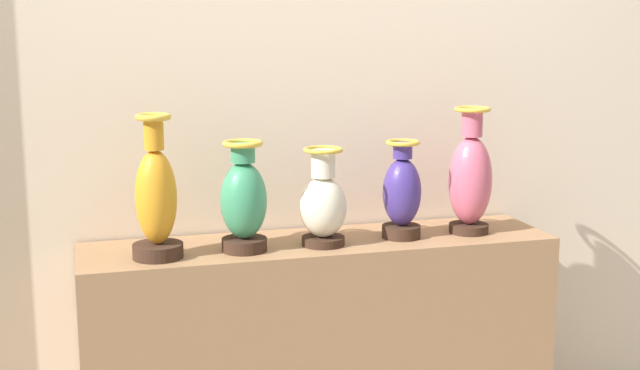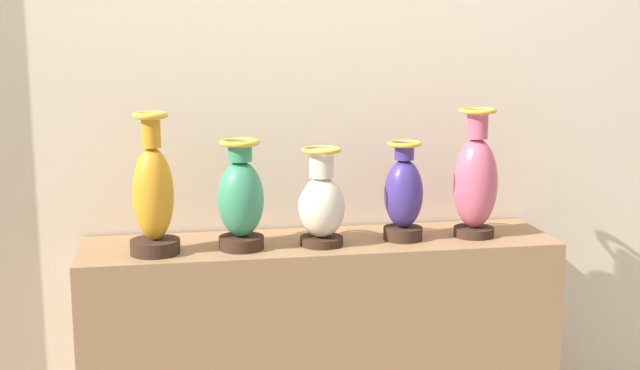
{
  "view_description": "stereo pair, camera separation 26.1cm",
  "coord_description": "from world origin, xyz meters",
  "px_view_note": "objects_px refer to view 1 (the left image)",
  "views": [
    {
      "loc": [
        -0.73,
        -2.57,
        1.5
      ],
      "look_at": [
        0.0,
        0.0,
        1.0
      ],
      "focal_mm": 47.53,
      "sensor_mm": 36.0,
      "label": 1
    },
    {
      "loc": [
        -0.47,
        -2.62,
        1.5
      ],
      "look_at": [
        0.0,
        0.0,
        1.0
      ],
      "focal_mm": 47.53,
      "sensor_mm": 36.0,
      "label": 2
    }
  ],
  "objects_px": {
    "vase_jade": "(244,201)",
    "vase_rose": "(470,179)",
    "vase_indigo": "(402,194)",
    "vase_ivory": "(323,204)",
    "vase_amber": "(156,200)"
  },
  "relations": [
    {
      "from": "vase_amber",
      "to": "vase_ivory",
      "type": "height_order",
      "value": "vase_amber"
    },
    {
      "from": "vase_indigo",
      "to": "vase_rose",
      "type": "bearing_deg",
      "value": 0.37
    },
    {
      "from": "vase_indigo",
      "to": "vase_ivory",
      "type": "bearing_deg",
      "value": -175.34
    },
    {
      "from": "vase_jade",
      "to": "vase_indigo",
      "type": "xyz_separation_m",
      "value": [
        0.53,
        0.02,
        -0.01
      ]
    },
    {
      "from": "vase_ivory",
      "to": "vase_indigo",
      "type": "xyz_separation_m",
      "value": [
        0.27,
        0.02,
        0.01
      ]
    },
    {
      "from": "vase_rose",
      "to": "vase_ivory",
      "type": "bearing_deg",
      "value": -177.36
    },
    {
      "from": "vase_jade",
      "to": "vase_indigo",
      "type": "relative_size",
      "value": 1.07
    },
    {
      "from": "vase_indigo",
      "to": "vase_amber",
      "type": "bearing_deg",
      "value": -177.6
    },
    {
      "from": "vase_jade",
      "to": "vase_ivory",
      "type": "relative_size",
      "value": 1.1
    },
    {
      "from": "vase_amber",
      "to": "vase_ivory",
      "type": "relative_size",
      "value": 1.39
    },
    {
      "from": "vase_jade",
      "to": "vase_indigo",
      "type": "distance_m",
      "value": 0.53
    },
    {
      "from": "vase_amber",
      "to": "vase_jade",
      "type": "height_order",
      "value": "vase_amber"
    },
    {
      "from": "vase_jade",
      "to": "vase_rose",
      "type": "bearing_deg",
      "value": 1.87
    },
    {
      "from": "vase_indigo",
      "to": "vase_rose",
      "type": "distance_m",
      "value": 0.25
    },
    {
      "from": "vase_jade",
      "to": "vase_rose",
      "type": "xyz_separation_m",
      "value": [
        0.77,
        0.03,
        0.03
      ]
    }
  ]
}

